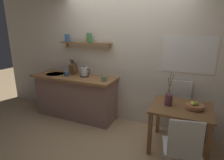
% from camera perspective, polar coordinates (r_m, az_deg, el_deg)
% --- Properties ---
extents(ground_plane, '(14.00, 14.00, 0.00)m').
position_cam_1_polar(ground_plane, '(3.58, -0.19, -16.03)').
color(ground_plane, tan).
extents(back_wall, '(6.80, 0.11, 2.70)m').
position_cam_1_polar(back_wall, '(3.62, 7.08, 7.15)').
color(back_wall, silver).
rests_on(back_wall, ground_plane).
extents(kitchen_counter, '(1.83, 0.63, 0.92)m').
position_cam_1_polar(kitchen_counter, '(4.08, -11.26, -4.90)').
color(kitchen_counter, gray).
rests_on(kitchen_counter, ground_plane).
extents(wall_shelf, '(1.14, 0.20, 0.33)m').
position_cam_1_polar(wall_shelf, '(3.89, -8.78, 12.01)').
color(wall_shelf, brown).
extents(dining_table, '(0.89, 0.78, 0.72)m').
position_cam_1_polar(dining_table, '(3.09, 20.55, -9.75)').
color(dining_table, brown).
rests_on(dining_table, ground_plane).
extents(dining_chair_near, '(0.50, 0.49, 0.91)m').
position_cam_1_polar(dining_chair_near, '(2.49, 20.92, -18.79)').
color(dining_chair_near, silver).
rests_on(dining_chair_near, ground_plane).
extents(dining_chair_far, '(0.44, 0.48, 1.00)m').
position_cam_1_polar(dining_chair_far, '(3.47, 20.30, -8.21)').
color(dining_chair_far, white).
rests_on(dining_chair_far, ground_plane).
extents(fruit_bowl, '(0.26, 0.26, 0.13)m').
position_cam_1_polar(fruit_bowl, '(3.02, 24.15, -7.33)').
color(fruit_bowl, '#BC704C').
rests_on(fruit_bowl, dining_table).
extents(twig_vase, '(0.12, 0.12, 0.52)m').
position_cam_1_polar(twig_vase, '(3.00, 17.08, -5.77)').
color(twig_vase, brown).
rests_on(twig_vase, dining_table).
extents(electric_kettle, '(0.25, 0.17, 0.22)m').
position_cam_1_polar(electric_kettle, '(3.82, -8.53, 2.47)').
color(electric_kettle, black).
rests_on(electric_kettle, kitchen_counter).
extents(knife_block, '(0.12, 0.20, 0.33)m').
position_cam_1_polar(knife_block, '(4.05, -11.84, 3.56)').
color(knife_block, brown).
rests_on(knife_block, kitchen_counter).
extents(coffee_mug_by_sink, '(0.12, 0.08, 0.11)m').
position_cam_1_polar(coffee_mug_by_sink, '(3.91, -13.91, 1.89)').
color(coffee_mug_by_sink, '#3D5B89').
rests_on(coffee_mug_by_sink, kitchen_counter).
extents(coffee_mug_spare, '(0.14, 0.09, 0.10)m').
position_cam_1_polar(coffee_mug_spare, '(3.46, -2.49, 0.46)').
color(coffee_mug_spare, slate).
rests_on(coffee_mug_spare, kitchen_counter).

